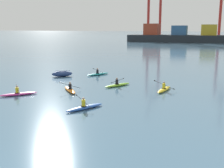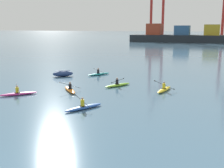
% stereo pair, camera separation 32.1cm
% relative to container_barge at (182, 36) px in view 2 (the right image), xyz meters
% --- Properties ---
extents(container_barge, '(42.21, 10.96, 7.61)m').
position_rel_container_barge_xyz_m(container_barge, '(0.00, 0.00, 0.00)').
color(container_barge, '#1E2328').
rests_on(container_barge, ground).
extents(gantry_crane_west, '(6.88, 16.65, 35.70)m').
position_rel_container_barge_xyz_m(gantry_crane_west, '(-13.64, 15.11, 16.02)').
color(gantry_crane_west, maroon).
rests_on(gantry_crane_west, ground).
extents(capsized_dinghy, '(2.76, 2.38, 0.76)m').
position_rel_container_barge_xyz_m(capsized_dinghy, '(-5.06, -90.20, -2.20)').
color(capsized_dinghy, navy).
rests_on(capsized_dinghy, ground).
extents(kayak_blue, '(2.22, 3.24, 1.02)m').
position_rel_container_barge_xyz_m(kayak_blue, '(3.81, -102.67, -2.37)').
color(kayak_blue, '#2856B2').
rests_on(kayak_blue, ground).
extents(kayak_orange, '(2.71, 2.94, 1.05)m').
position_rel_container_barge_xyz_m(kayak_orange, '(-0.15, -97.48, -2.37)').
color(kayak_orange, orange).
rests_on(kayak_orange, ground).
extents(kayak_teal, '(2.34, 3.19, 0.95)m').
position_rel_container_barge_xyz_m(kayak_teal, '(-1.10, -87.71, -2.37)').
color(kayak_teal, teal).
rests_on(kayak_teal, ground).
extents(kayak_yellow, '(2.18, 3.45, 1.01)m').
position_rel_container_barge_xyz_m(kayak_yellow, '(8.63, -94.18, -2.37)').
color(kayak_yellow, yellow).
rests_on(kayak_yellow, ground).
extents(kayak_lime, '(2.29, 3.21, 1.07)m').
position_rel_container_barge_xyz_m(kayak_lime, '(3.55, -93.65, -2.37)').
color(kayak_lime, '#7ABC2D').
rests_on(kayak_lime, ground).
extents(kayak_magenta, '(2.84, 2.82, 1.02)m').
position_rel_container_barge_xyz_m(kayak_magenta, '(-3.87, -100.62, -2.37)').
color(kayak_magenta, '#C13384').
rests_on(kayak_magenta, ground).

